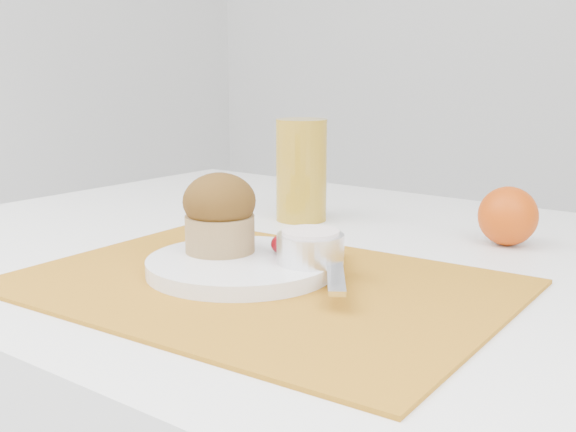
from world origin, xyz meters
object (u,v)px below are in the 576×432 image
Objects in this scene: plate at (241,265)px; juice_glass at (301,170)px; orange at (508,216)px; muffin at (220,213)px.

juice_glass reaches higher than plate.
orange is 0.35m from muffin.
juice_glass is at bearing 107.30° from muffin.
muffin reaches higher than plate.
orange reaches higher than plate.
orange is at bearing 54.73° from muffin.
plate is 2.15× the size of muffin.
juice_glass is 1.57× the size of muffin.
juice_glass is (-0.28, -0.04, 0.03)m from orange.
juice_glass reaches higher than muffin.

